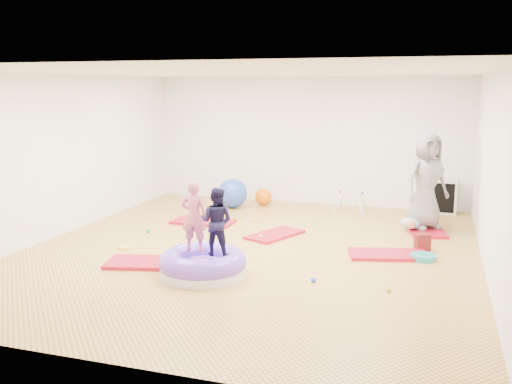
% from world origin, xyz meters
% --- Properties ---
extents(room, '(7.01, 8.01, 2.81)m').
position_xyz_m(room, '(0.00, 0.00, 1.40)').
color(room, gold).
rests_on(room, ground).
extents(gym_mat_front_left, '(1.39, 0.92, 0.05)m').
position_xyz_m(gym_mat_front_left, '(-1.17, -1.14, 0.03)').
color(gym_mat_front_left, '#A4181B').
rests_on(gym_mat_front_left, ground).
extents(gym_mat_mid_left, '(1.18, 0.61, 0.05)m').
position_xyz_m(gym_mat_mid_left, '(-1.46, 1.49, 0.02)').
color(gym_mat_mid_left, '#A4181B').
rests_on(gym_mat_mid_left, ground).
extents(gym_mat_center_back, '(0.93, 1.21, 0.05)m').
position_xyz_m(gym_mat_center_back, '(0.13, 0.99, 0.02)').
color(gym_mat_center_back, '#A4181B').
rests_on(gym_mat_center_back, ground).
extents(gym_mat_right, '(1.31, 0.88, 0.05)m').
position_xyz_m(gym_mat_right, '(2.14, 0.36, 0.02)').
color(gym_mat_right, '#A4181B').
rests_on(gym_mat_right, ground).
extents(gym_mat_rear_right, '(0.85, 1.31, 0.05)m').
position_xyz_m(gym_mat_rear_right, '(2.63, 2.19, 0.03)').
color(gym_mat_rear_right, '#A4181B').
rests_on(gym_mat_rear_right, ground).
extents(inflatable_cushion, '(1.23, 1.23, 0.39)m').
position_xyz_m(inflatable_cushion, '(-0.25, -1.34, 0.15)').
color(inflatable_cushion, silver).
rests_on(inflatable_cushion, ground).
extents(child_pink, '(0.39, 0.28, 1.01)m').
position_xyz_m(child_pink, '(-0.42, -1.23, 0.86)').
color(child_pink, '#CE5D78').
rests_on(child_pink, inflatable_cushion).
extents(child_navy, '(0.47, 0.37, 0.94)m').
position_xyz_m(child_navy, '(-0.04, -1.32, 0.83)').
color(child_navy, black).
rests_on(child_navy, inflatable_cushion).
extents(adult_caregiver, '(1.00, 0.97, 1.73)m').
position_xyz_m(adult_caregiver, '(2.61, 2.20, 0.92)').
color(adult_caregiver, slate).
rests_on(adult_caregiver, gym_mat_rear_right).
extents(infant, '(0.38, 0.38, 0.22)m').
position_xyz_m(infant, '(2.39, 1.99, 0.16)').
color(infant, '#89B1CD').
rests_on(infant, gym_mat_rear_right).
extents(ball_pit_balls, '(4.45, 3.43, 0.07)m').
position_xyz_m(ball_pit_balls, '(-0.29, 0.59, 0.03)').
color(ball_pit_balls, yellow).
rests_on(ball_pit_balls, ground).
extents(exercise_ball_blue, '(0.63, 0.63, 0.63)m').
position_xyz_m(exercise_ball_blue, '(-1.40, 2.99, 0.32)').
color(exercise_ball_blue, blue).
rests_on(exercise_ball_blue, ground).
extents(exercise_ball_orange, '(0.37, 0.37, 0.37)m').
position_xyz_m(exercise_ball_orange, '(-0.84, 3.45, 0.18)').
color(exercise_ball_orange, '#EF6102').
rests_on(exercise_ball_orange, ground).
extents(infant_play_gym, '(0.62, 0.59, 0.47)m').
position_xyz_m(infant_play_gym, '(1.13, 3.11, 0.32)').
color(infant_play_gym, silver).
rests_on(infant_play_gym, ground).
extents(cube_shelf, '(0.70, 0.34, 0.70)m').
position_xyz_m(cube_shelf, '(2.84, 3.79, 0.35)').
color(cube_shelf, silver).
rests_on(cube_shelf, ground).
extents(balance_disc, '(0.38, 0.38, 0.09)m').
position_xyz_m(balance_disc, '(2.65, 0.33, 0.04)').
color(balance_disc, teal).
rests_on(balance_disc, ground).
extents(backpack, '(0.27, 0.23, 0.27)m').
position_xyz_m(backpack, '(2.62, 0.86, 0.13)').
color(backpack, '#A61C20').
rests_on(backpack, ground).
extents(yellow_toy, '(0.21, 0.21, 0.03)m').
position_xyz_m(yellow_toy, '(-1.98, -0.52, 0.02)').
color(yellow_toy, yellow).
rests_on(yellow_toy, ground).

